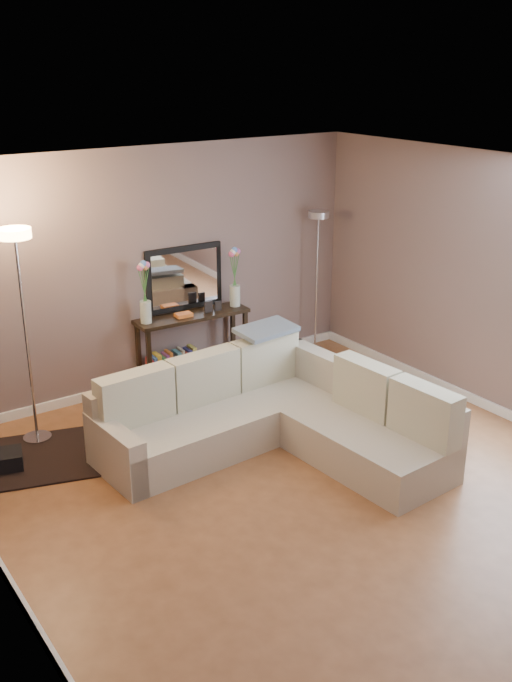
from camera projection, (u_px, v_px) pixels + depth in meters
floor at (309, 491)px, 6.42m from camera, size 5.00×5.50×0.01m
ceiling at (318, 179)px, 5.50m from camera, size 5.00×5.50×0.01m
wall_back at (152, 270)px, 8.09m from camera, size 5.00×0.02×2.60m
baseboard_back at (158, 378)px, 8.51m from camera, size 5.00×0.03×0.10m
baseboard_left at (18, 596)px, 5.08m from camera, size 0.03×5.50×0.10m
baseboard_right at (502, 412)px, 7.72m from camera, size 0.03×5.50×0.10m
sectional_sofa at (271, 416)px, 7.02m from camera, size 2.54×2.35×0.85m
throw_blanket at (266, 329)px, 7.48m from camera, size 0.64×0.42×0.08m
console_table at (187, 345)px, 8.38m from camera, size 1.30×0.40×0.79m
leaning_mirror at (184, 278)px, 8.29m from camera, size 0.91×0.08×0.71m
table_decor at (193, 312)px, 8.25m from camera, size 0.55×0.13×0.13m
flower_vase_left at (145, 297)px, 7.92m from camera, size 0.15×0.12×0.68m
flower_vase_right at (235, 281)px, 8.46m from camera, size 0.15×0.12×0.68m
floor_lamp_lit at (21, 295)px, 6.75m from camera, size 0.36×0.36×2.05m
floor_lamp_unlit at (317, 254)px, 9.00m from camera, size 0.27×0.27×1.75m
charcoal_rug at (27, 460)px, 6.88m from camera, size 1.57×1.34×0.02m
black_bag at (1, 465)px, 6.73m from camera, size 0.44×0.36×0.24m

